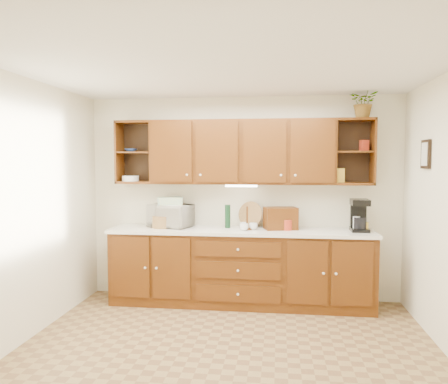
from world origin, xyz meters
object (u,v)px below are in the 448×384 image
(coffee_maker, at_px, (359,216))
(potted_plant, at_px, (364,102))
(microwave, at_px, (170,216))
(bread_box, at_px, (281,218))

(coffee_maker, relative_size, potted_plant, 1.05)
(microwave, distance_m, potted_plant, 2.75)
(bread_box, xyz_separation_m, coffee_maker, (0.94, -0.03, 0.05))
(coffee_maker, xyz_separation_m, potted_plant, (0.04, 0.04, 1.35))
(bread_box, distance_m, potted_plant, 1.70)
(potted_plant, bearing_deg, bread_box, -179.21)
(microwave, height_order, bread_box, microwave)
(microwave, relative_size, coffee_maker, 1.35)
(microwave, distance_m, coffee_maker, 2.33)
(microwave, height_order, coffee_maker, coffee_maker)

